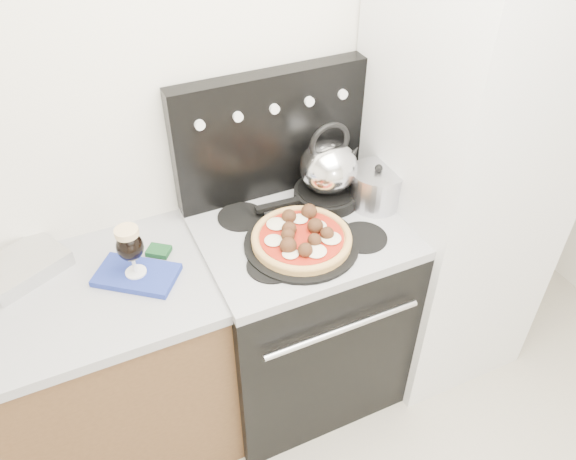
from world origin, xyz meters
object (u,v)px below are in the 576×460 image
stove_body (299,314)px  beer_glass (131,251)px  tea_kettle (329,163)px  oven_mitt (137,275)px  skillet (327,194)px  pizza_pan (302,243)px  pizza (302,237)px  fridge (458,180)px  stock_pot (376,189)px  base_cabinet (26,405)px

stove_body → beer_glass: bearing=179.0°
stove_body → tea_kettle: (0.17, 0.12, 0.65)m
oven_mitt → skillet: (0.79, 0.10, 0.03)m
pizza_pan → pizza: (0.00, 0.00, 0.03)m
beer_glass → pizza_pan: (0.57, -0.10, -0.09)m
fridge → pizza: size_ratio=5.30×
skillet → stock_pot: (0.16, -0.10, 0.05)m
base_cabinet → skillet: (1.28, 0.09, 0.51)m
pizza → fridge: bearing=5.1°
beer_glass → pizza: 0.59m
fridge → pizza_pan: size_ratio=4.58×
fridge → beer_glass: (-1.31, 0.04, 0.07)m
beer_glass → oven_mitt: bearing=0.0°
beer_glass → stock_pot: bearing=0.1°
beer_glass → skillet: bearing=7.6°
stove_body → tea_kettle: 0.68m
pizza → skillet: pizza is taller
stove_body → skillet: 0.54m
base_cabinet → tea_kettle: bearing=4.1°
base_cabinet → stock_pot: size_ratio=7.37×
oven_mitt → skillet: size_ratio=1.04×
stove_body → fridge: (0.70, -0.03, 0.51)m
stove_body → stock_pot: bearing=2.1°
oven_mitt → tea_kettle: size_ratio=1.11×
stove_body → tea_kettle: bearing=34.0°
beer_glass → pizza_pan: size_ratio=0.47×
stove_body → tea_kettle: tea_kettle is taller
base_cabinet → stove_body: bearing=-1.3°
oven_mitt → pizza_pan: bearing=-10.1°
beer_glass → tea_kettle: 0.80m
pizza_pan → tea_kettle: size_ratio=1.69×
fridge → pizza: (-0.74, -0.07, 0.01)m
oven_mitt → beer_glass: beer_glass is taller
stock_pot → beer_glass: bearing=-179.9°
base_cabinet → pizza_pan: 1.18m
tea_kettle → stock_pot: tea_kettle is taller
base_cabinet → fridge: size_ratio=0.76×
stove_body → stock_pot: stock_pot is taller
base_cabinet → oven_mitt: 0.69m
pizza_pan → fridge: bearing=5.1°
oven_mitt → beer_glass: 0.11m
pizza_pan → stock_pot: stock_pot is taller
base_cabinet → stove_body: 1.11m
pizza_pan → stock_pot: bearing=15.7°
stove_body → beer_glass: 0.85m
stove_body → pizza: 0.53m
pizza_pan → tea_kettle: bearing=44.4°
base_cabinet → tea_kettle: 1.44m
stove_body → tea_kettle: size_ratio=3.58×
beer_glass → pizza: (0.57, -0.10, -0.06)m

